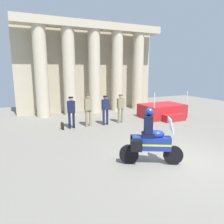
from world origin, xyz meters
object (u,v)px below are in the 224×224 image
Objects in this scene: reviewing_stand at (163,111)px; officer_in_row_0 at (71,110)px; officer_in_row_2 at (105,108)px; motorcycle_with_rider at (149,141)px; briefcase_on_ground at (62,126)px; officer_in_row_3 at (121,106)px; officer_in_row_1 at (88,108)px.

officer_in_row_0 is (-6.01, 0.01, 0.58)m from reviewing_stand.
officer_in_row_0 reaches higher than officer_in_row_2.
briefcase_on_ground is at bearing 136.09° from motorcycle_with_rider.
officer_in_row_0 is 2.89m from officer_in_row_3.
officer_in_row_2 is at bearing 174.51° from officer_in_row_1.
officer_in_row_1 is 1.06× the size of officer_in_row_3.
officer_in_row_0 is 1.91m from officer_in_row_2.
officer_in_row_3 is 0.87× the size of motorcycle_with_rider.
officer_in_row_1 is 1.06× the size of officer_in_row_2.
reviewing_stand is 1.59× the size of officer_in_row_0.
officer_in_row_2 is 0.87× the size of motorcycle_with_rider.
officer_in_row_0 reaches higher than officer_in_row_3.
officer_in_row_1 reaches higher than officer_in_row_3.
officer_in_row_0 is at bearing 179.93° from reviewing_stand.
reviewing_stand is at bearing -176.38° from officer_in_row_2.
officer_in_row_3 is at bearing 100.75° from motorcycle_with_rider.
briefcase_on_ground is (-1.66, 5.36, -0.61)m from motorcycle_with_rider.
motorcycle_with_rider reaches higher than briefcase_on_ground.
reviewing_stand is at bearing -0.19° from briefcase_on_ground.
briefcase_on_ground is (-2.40, 0.13, -0.80)m from officer_in_row_2.
reviewing_stand is 3.17m from officer_in_row_3.
officer_in_row_2 is at bearing -178.44° from reviewing_stand.
briefcase_on_ground is at bearing 0.43° from officer_in_row_0.
motorcycle_with_rider reaches higher than officer_in_row_0.
officer_in_row_0 is 0.89× the size of motorcycle_with_rider.
motorcycle_with_rider is at bearing -132.22° from reviewing_stand.
briefcase_on_ground is (-1.43, 0.00, -0.86)m from officer_in_row_1.
motorcycle_with_rider reaches higher than officer_in_row_1.
officer_in_row_3 is (1.95, -0.08, -0.06)m from officer_in_row_1.
officer_in_row_3 is (2.89, -0.07, -0.01)m from officer_in_row_0.
officer_in_row_1 is 0.98m from officer_in_row_2.
officer_in_row_2 is (-4.10, -0.11, 0.56)m from reviewing_stand.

